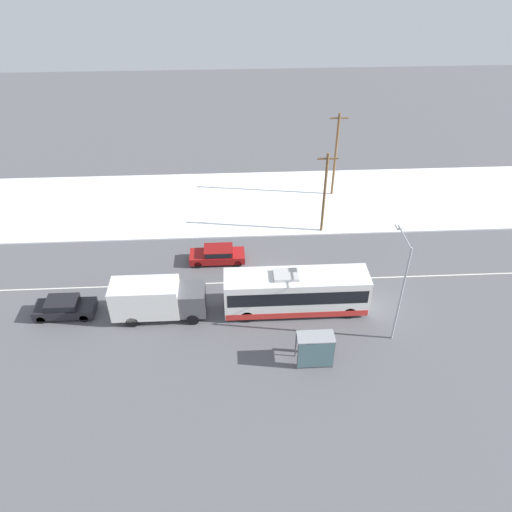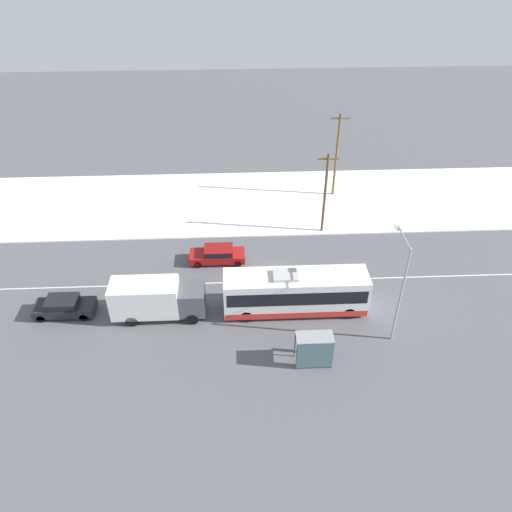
# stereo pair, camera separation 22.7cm
# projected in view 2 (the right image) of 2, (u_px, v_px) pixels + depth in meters

# --- Properties ---
(ground_plane) EXTENTS (120.00, 120.00, 0.00)m
(ground_plane) POSITION_uv_depth(u_px,v_px,m) (273.00, 281.00, 40.49)
(ground_plane) COLOR #56565B
(snow_lot) EXTENTS (80.00, 12.70, 0.12)m
(snow_lot) POSITION_uv_depth(u_px,v_px,m) (264.00, 201.00, 50.81)
(snow_lot) COLOR white
(snow_lot) RESTS_ON ground_plane
(lane_marking_center) EXTENTS (60.00, 0.12, 0.00)m
(lane_marking_center) POSITION_uv_depth(u_px,v_px,m) (273.00, 281.00, 40.49)
(lane_marking_center) COLOR silver
(lane_marking_center) RESTS_ON ground_plane
(city_bus) EXTENTS (10.57, 2.57, 3.44)m
(city_bus) POSITION_uv_depth(u_px,v_px,m) (295.00, 292.00, 36.79)
(city_bus) COLOR white
(city_bus) RESTS_ON ground_plane
(box_truck) EXTENTS (6.79, 2.30, 3.01)m
(box_truck) POSITION_uv_depth(u_px,v_px,m) (156.00, 298.00, 36.27)
(box_truck) COLOR silver
(box_truck) RESTS_ON ground_plane
(sedan_car) EXTENTS (4.64, 1.80, 1.39)m
(sedan_car) POSITION_uv_depth(u_px,v_px,m) (218.00, 254.00, 42.23)
(sedan_car) COLOR maroon
(sedan_car) RESTS_ON ground_plane
(parked_car_near_truck) EXTENTS (4.40, 1.80, 1.44)m
(parked_car_near_truck) POSITION_uv_depth(u_px,v_px,m) (64.00, 306.00, 36.91)
(parked_car_near_truck) COLOR black
(parked_car_near_truck) RESTS_ON ground_plane
(pedestrian_at_stop) EXTENTS (0.56, 0.25, 1.55)m
(pedestrian_at_stop) POSITION_uv_depth(u_px,v_px,m) (309.00, 343.00, 33.68)
(pedestrian_at_stop) COLOR #23232D
(pedestrian_at_stop) RESTS_ON ground_plane
(bus_shelter) EXTENTS (2.44, 1.20, 2.40)m
(bus_shelter) POSITION_uv_depth(u_px,v_px,m) (315.00, 348.00, 32.35)
(bus_shelter) COLOR gray
(bus_shelter) RESTS_ON ground_plane
(streetlamp) EXTENTS (0.36, 3.12, 7.83)m
(streetlamp) POSITION_uv_depth(u_px,v_px,m) (401.00, 278.00, 32.86)
(streetlamp) COLOR #9EA3A8
(streetlamp) RESTS_ON ground_plane
(utility_pole_roadside) EXTENTS (1.80, 0.24, 7.84)m
(utility_pole_roadside) POSITION_uv_depth(u_px,v_px,m) (325.00, 193.00, 43.99)
(utility_pole_roadside) COLOR brown
(utility_pole_roadside) RESTS_ON ground_plane
(utility_pole_snowlot) EXTENTS (1.80, 0.24, 8.75)m
(utility_pole_snowlot) POSITION_uv_depth(u_px,v_px,m) (337.00, 154.00, 49.29)
(utility_pole_snowlot) COLOR brown
(utility_pole_snowlot) RESTS_ON ground_plane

